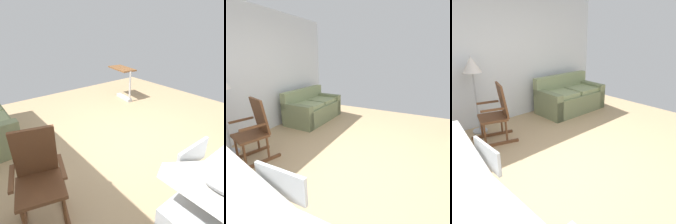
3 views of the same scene
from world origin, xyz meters
The scene contains 3 objects.
ground_plane centered at (0.00, 0.00, 0.00)m, with size 6.55×6.55×0.00m, color tan.
rocking_chair centered at (-0.56, 1.74, 0.50)m, with size 0.86×0.67×1.05m.
overbed_table centered at (1.72, -1.43, 0.53)m, with size 0.87×0.51×0.84m.
Camera 1 is at (-2.32, 2.18, 2.00)m, focal length 32.86 mm.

